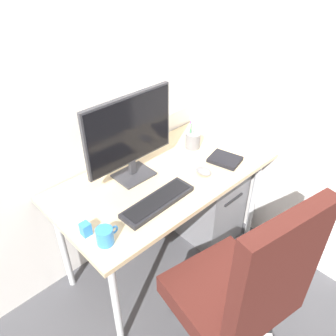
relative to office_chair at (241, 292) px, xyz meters
The scene contains 13 objects.
ground_plane 0.98m from the office_chair, 73.20° to the left, with size 8.00×8.00×0.00m, color #4C4C51.
wall_back 1.40m from the office_chair, 78.63° to the left, with size 2.37×0.04×2.80m, color white.
wall_side_right 1.37m from the office_chair, 32.80° to the left, with size 0.04×1.70×2.80m, color white.
desk 0.78m from the office_chair, 73.20° to the left, with size 1.36×0.69×0.75m.
office_chair is the anchor object (origin of this frame).
filing_cabinet 1.02m from the office_chair, 50.38° to the left, with size 0.37×0.50×0.64m.
monitor 0.97m from the office_chair, 84.89° to the left, with size 0.57×0.17×0.50m.
keyboard 0.60m from the office_chair, 88.64° to the left, with size 0.44×0.14×0.03m.
mouse 0.73m from the office_chair, 56.59° to the left, with size 0.06×0.10×0.03m, color slate.
pen_holder 1.03m from the office_chair, 56.27° to the left, with size 0.10×0.10×0.18m.
notebook 0.85m from the office_chair, 45.04° to the left, with size 0.15×0.19×0.02m, color black.
coffee_mug 0.67m from the office_chair, 122.27° to the left, with size 0.12×0.08×0.09m.
desk_clamp_accessory 0.78m from the office_chair, 120.31° to the left, with size 0.04×0.04×0.07m, color #337FD8.
Camera 1 is at (-1.11, -1.20, 1.97)m, focal length 36.75 mm.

